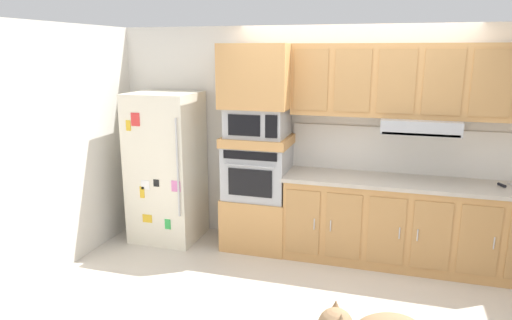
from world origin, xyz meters
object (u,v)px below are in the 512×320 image
microwave (258,122)px  screwdriver (503,185)px  built_in_oven (258,171)px  refrigerator (167,167)px

microwave → screwdriver: bearing=1.1°
built_in_oven → microwave: bearing=-0.8°
microwave → screwdriver: 2.57m
refrigerator → microwave: (1.11, 0.07, 0.58)m
refrigerator → microwave: size_ratio=2.73×
screwdriver → microwave: bearing=-178.9°
refrigerator → screwdriver: refrigerator is taller
microwave → built_in_oven: bearing=179.2°
built_in_oven → microwave: microwave is taller
built_in_oven → screwdriver: 2.51m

